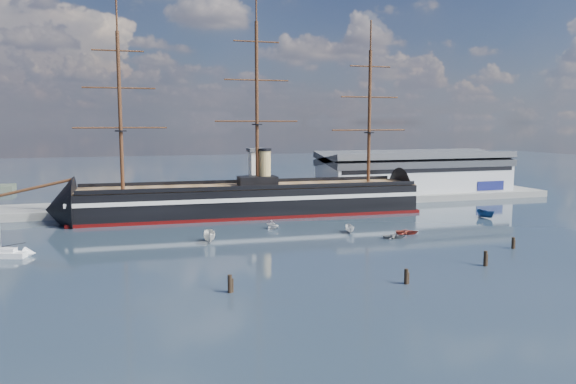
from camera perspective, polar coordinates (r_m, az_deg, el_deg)
name	(u,v)px	position (r m, az deg, el deg)	size (l,w,h in m)	color
ground	(279,228)	(129.83, -0.88, -3.69)	(600.00, 600.00, 0.00)	#1E303C
quay	(277,205)	(166.68, -1.09, -1.30)	(180.00, 18.00, 2.00)	slate
warehouse	(414,173)	(188.34, 12.73, 1.94)	(63.00, 21.00, 11.60)	#B7BABC
quay_tower	(257,174)	(160.83, -3.19, 1.89)	(5.00, 5.00, 15.00)	silver
warship	(244,200)	(147.33, -4.52, -0.84)	(113.21, 20.05, 53.94)	black
sailboat	(4,253)	(113.97, -26.86, -5.58)	(8.03, 4.68, 12.35)	white
motorboat_a	(210,242)	(115.63, -7.95, -5.10)	(7.33, 2.69, 2.93)	silver
motorboat_b	(394,239)	(120.42, 10.76, -4.67)	(2.96, 1.18, 1.38)	slate
motorboat_c	(350,233)	(125.00, 6.30, -4.16)	(5.43, 1.99, 2.17)	silver
motorboat_d	(272,229)	(129.03, -1.60, -3.76)	(6.04, 2.62, 2.21)	white
motorboat_e	(407,234)	(125.82, 12.02, -4.20)	(3.11, 1.25, 1.45)	#A53D2F
motorboat_f	(485,218)	(152.19, 19.43, -2.51)	(6.60, 2.42, 2.64)	navy
piling_near_left	(230,293)	(82.12, -5.92, -10.13)	(0.64, 0.64, 3.32)	black
piling_near_mid	(406,284)	(87.66, 11.90, -9.13)	(0.64, 0.64, 3.05)	black
piling_near_right	(485,266)	(101.88, 19.39, -7.10)	(0.64, 0.64, 3.32)	black
piling_far_right	(513,249)	(117.46, 21.88, -5.36)	(0.64, 0.64, 2.92)	black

